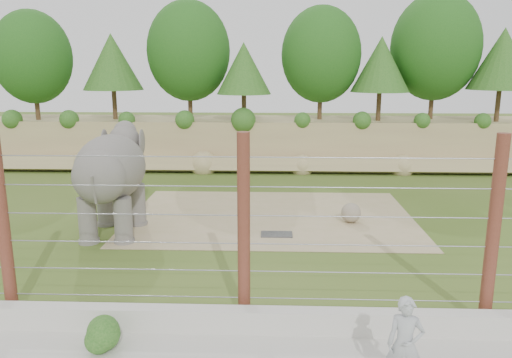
{
  "coord_description": "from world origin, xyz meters",
  "views": [
    {
      "loc": [
        0.62,
        -14.15,
        5.23
      ],
      "look_at": [
        0.0,
        2.0,
        1.6
      ],
      "focal_mm": 35.0,
      "sensor_mm": 36.0,
      "label": 1
    }
  ],
  "objects_px": {
    "elephant": "(112,183)",
    "zookeeper": "(405,344)",
    "barrier_fence": "(244,230)",
    "stone_ball": "(351,213)"
  },
  "relations": [
    {
      "from": "elephant",
      "to": "zookeeper",
      "type": "height_order",
      "value": "elephant"
    },
    {
      "from": "elephant",
      "to": "zookeeper",
      "type": "xyz_separation_m",
      "value": [
        7.28,
        -7.69,
        -0.85
      ]
    },
    {
      "from": "elephant",
      "to": "stone_ball",
      "type": "height_order",
      "value": "elephant"
    },
    {
      "from": "stone_ball",
      "to": "barrier_fence",
      "type": "xyz_separation_m",
      "value": [
        -3.25,
        -6.87,
        1.64
      ]
    },
    {
      "from": "elephant",
      "to": "barrier_fence",
      "type": "height_order",
      "value": "barrier_fence"
    },
    {
      "from": "elephant",
      "to": "barrier_fence",
      "type": "bearing_deg",
      "value": -52.18
    },
    {
      "from": "zookeeper",
      "to": "barrier_fence",
      "type": "bearing_deg",
      "value": 153.2
    },
    {
      "from": "elephant",
      "to": "zookeeper",
      "type": "bearing_deg",
      "value": -48.34
    },
    {
      "from": "barrier_fence",
      "to": "zookeeper",
      "type": "height_order",
      "value": "barrier_fence"
    },
    {
      "from": "barrier_fence",
      "to": "zookeeper",
      "type": "bearing_deg",
      "value": -38.92
    }
  ]
}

